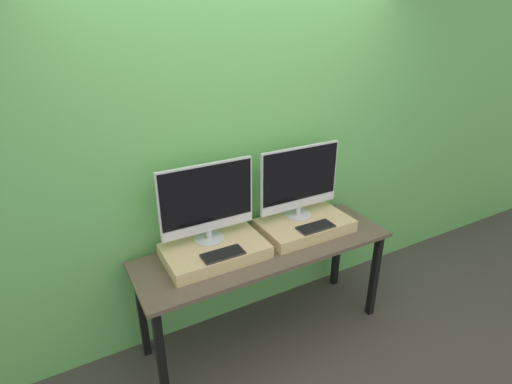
# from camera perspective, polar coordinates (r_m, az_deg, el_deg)

# --- Properties ---
(ground_plane) EXTENTS (12.00, 12.00, 0.00)m
(ground_plane) POSITION_cam_1_polar(r_m,az_deg,el_deg) (3.15, 4.22, -22.42)
(ground_plane) COLOR #423D38
(wall_back) EXTENTS (8.00, 0.04, 2.60)m
(wall_back) POSITION_cam_1_polar(r_m,az_deg,el_deg) (2.90, -2.01, 4.33)
(wall_back) COLOR #66B75B
(wall_back) RESTS_ON ground_plane
(workbench) EXTENTS (1.86, 0.58, 0.78)m
(workbench) POSITION_cam_1_polar(r_m,az_deg,el_deg) (2.89, 1.47, -9.29)
(workbench) COLOR brown
(workbench) RESTS_ON ground_plane
(wooden_riser_left) EXTENTS (0.68, 0.41, 0.09)m
(wooden_riser_left) POSITION_cam_1_polar(r_m,az_deg,el_deg) (2.73, -5.89, -8.38)
(wooden_riser_left) COLOR #D6B77F
(wooden_riser_left) RESTS_ON workbench
(monitor_left) EXTENTS (0.66, 0.21, 0.55)m
(monitor_left) POSITION_cam_1_polar(r_m,az_deg,el_deg) (2.64, -6.99, -1.30)
(monitor_left) COLOR silver
(monitor_left) RESTS_ON wooden_riser_left
(keyboard_left) EXTENTS (0.28, 0.13, 0.01)m
(keyboard_left) POSITION_cam_1_polar(r_m,az_deg,el_deg) (2.59, -4.75, -8.82)
(keyboard_left) COLOR #2D2D2D
(keyboard_left) RESTS_ON wooden_riser_left
(wooden_riser_right) EXTENTS (0.68, 0.41, 0.09)m
(wooden_riser_right) POSITION_cam_1_polar(r_m,az_deg,el_deg) (3.04, 6.95, -4.75)
(wooden_riser_right) COLOR #D6B77F
(wooden_riser_right) RESTS_ON workbench
(monitor_right) EXTENTS (0.66, 0.21, 0.55)m
(monitor_right) POSITION_cam_1_polar(r_m,az_deg,el_deg) (2.96, 6.26, 1.67)
(monitor_right) COLOR silver
(monitor_right) RESTS_ON wooden_riser_right
(keyboard_right) EXTENTS (0.28, 0.13, 0.01)m
(keyboard_right) POSITION_cam_1_polar(r_m,az_deg,el_deg) (2.92, 8.52, -4.95)
(keyboard_right) COLOR #2D2D2D
(keyboard_right) RESTS_ON wooden_riser_right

